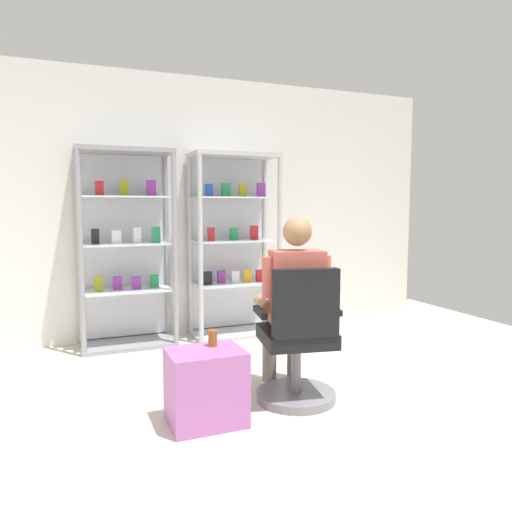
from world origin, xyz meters
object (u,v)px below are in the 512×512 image
at_px(office_chair, 298,347).
at_px(seated_shopkeeper, 292,297).
at_px(display_cabinet_left, 126,248).
at_px(tea_glass, 213,338).
at_px(display_cabinet_right, 233,244).
at_px(storage_crate, 206,387).

height_order(office_chair, seated_shopkeeper, seated_shopkeeper).
xyz_separation_m(office_chair, seated_shopkeeper, (0.03, 0.16, 0.32)).
relative_size(display_cabinet_left, tea_glass, 18.52).
height_order(office_chair, tea_glass, office_chair).
distance_m(office_chair, seated_shopkeeper, 0.36).
distance_m(display_cabinet_right, office_chair, 2.01).
height_order(display_cabinet_left, office_chair, display_cabinet_left).
xyz_separation_m(display_cabinet_left, tea_glass, (0.29, -1.91, -0.44)).
bearing_deg(storage_crate, tea_glass, 46.53).
bearing_deg(office_chair, storage_crate, -174.35).
distance_m(display_cabinet_left, tea_glass, 1.98).
relative_size(office_chair, tea_glass, 9.36).
relative_size(display_cabinet_left, seated_shopkeeper, 1.47).
distance_m(display_cabinet_right, tea_glass, 2.12).
relative_size(display_cabinet_right, tea_glass, 18.52).
relative_size(office_chair, seated_shopkeeper, 0.74).
bearing_deg(display_cabinet_left, office_chair, -64.76).
distance_m(display_cabinet_left, storage_crate, 2.13).
relative_size(storage_crate, tea_glass, 4.59).
bearing_deg(tea_glass, seated_shopkeeper, 13.62).
bearing_deg(tea_glass, storage_crate, -133.47).
bearing_deg(seated_shopkeeper, display_cabinet_right, 84.64).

